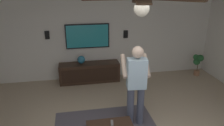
% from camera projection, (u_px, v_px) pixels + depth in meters
% --- Properties ---
extents(wall_back_tv, '(0.10, 6.95, 2.86)m').
position_uv_depth(wall_back_tv, '(100.00, 30.00, 6.16)').
color(wall_back_tv, silver).
rests_on(wall_back_tv, ground).
extents(media_console, '(0.45, 1.70, 0.55)m').
position_uv_depth(media_console, '(90.00, 72.00, 6.20)').
color(media_console, '#332116').
rests_on(media_console, ground).
extents(tv, '(0.05, 1.23, 0.69)m').
position_uv_depth(tv, '(88.00, 36.00, 6.07)').
color(tv, black).
extents(person_standing, '(0.57, 0.57, 1.64)m').
position_uv_depth(person_standing, '(136.00, 82.00, 4.10)').
color(person_standing, '#4C5166').
rests_on(person_standing, ground).
extents(potted_plant_short, '(0.29, 0.26, 0.68)m').
position_uv_depth(potted_plant_short, '(198.00, 62.00, 6.52)').
color(potted_plant_short, '#9E6B4C').
rests_on(potted_plant_short, ground).
extents(remote_grey, '(0.15, 0.07, 0.02)m').
position_uv_depth(remote_grey, '(112.00, 123.00, 3.75)').
color(remote_grey, slate).
rests_on(remote_grey, coffee_table).
extents(vase_round, '(0.22, 0.22, 0.22)m').
position_uv_depth(vase_round, '(81.00, 60.00, 6.07)').
color(vase_round, teal).
rests_on(vase_round, media_console).
extents(wall_speaker_left, '(0.06, 0.12, 0.22)m').
position_uv_depth(wall_speaker_left, '(126.00, 34.00, 6.26)').
color(wall_speaker_left, black).
extents(wall_speaker_right, '(0.06, 0.12, 0.22)m').
position_uv_depth(wall_speaker_right, '(47.00, 35.00, 5.87)').
color(wall_speaker_right, black).
extents(ceiling_fan, '(1.19, 1.16, 0.46)m').
position_uv_depth(ceiling_fan, '(143.00, 1.00, 2.13)').
color(ceiling_fan, '#4C3828').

